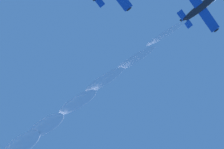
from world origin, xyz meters
TOP-DOWN VIEW (x-y plane):
  - airplane_lead at (-2.40, 4.70)m, footprint 7.48×7.66m

SIDE VIEW (x-z plane):
  - airplane_lead at x=-2.40m, z-range 72.33..75.19m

